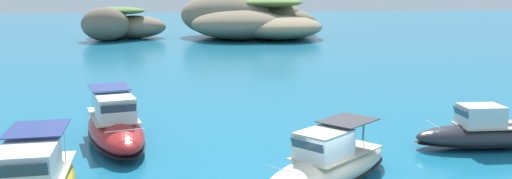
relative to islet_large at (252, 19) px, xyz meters
The scene contains 7 objects.
islet_large is the anchor object (origin of this frame).
islet_small 24.96m from the islet_large, behind, with size 17.06×19.38×5.89m.
motorboat_cream 79.65m from the islet_large, 98.49° to the right, with size 8.68×7.37×2.77m.
motorboat_red 73.24m from the islet_large, 107.27° to the right, with size 4.79×10.23×3.08m.
motorboat_charcoal 74.98m from the islet_large, 90.81° to the right, with size 8.59×3.36×2.47m.
dinghy_tender 72.57m from the islet_large, 98.13° to the right, with size 1.91×2.86×0.58m.
channel_buoy 74.50m from the islet_large, 96.23° to the right, with size 0.56×0.56×1.48m.
Camera 1 is at (-7.79, -21.12, 8.81)m, focal length 37.59 mm.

